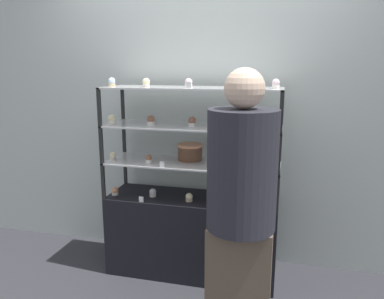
# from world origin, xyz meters

# --- Properties ---
(ground_plane) EXTENTS (20.00, 20.00, 0.00)m
(ground_plane) POSITION_xyz_m (0.00, 0.00, 0.00)
(ground_plane) COLOR #2D2D33
(back_wall) EXTENTS (8.00, 0.05, 2.60)m
(back_wall) POSITION_xyz_m (0.00, 0.36, 1.30)
(back_wall) COLOR #A8B2AD
(back_wall) RESTS_ON ground_plane
(display_base) EXTENTS (1.34, 0.44, 0.64)m
(display_base) POSITION_xyz_m (0.00, 0.00, 0.32)
(display_base) COLOR black
(display_base) RESTS_ON ground_plane
(display_riser_lower) EXTENTS (1.34, 0.44, 0.29)m
(display_riser_lower) POSITION_xyz_m (0.00, 0.00, 0.91)
(display_riser_lower) COLOR black
(display_riser_lower) RESTS_ON display_base
(display_riser_middle) EXTENTS (1.34, 0.44, 0.29)m
(display_riser_middle) POSITION_xyz_m (0.00, 0.00, 1.20)
(display_riser_middle) COLOR black
(display_riser_middle) RESTS_ON display_riser_lower
(display_riser_upper) EXTENTS (1.34, 0.44, 0.29)m
(display_riser_upper) POSITION_xyz_m (0.00, 0.00, 1.48)
(display_riser_upper) COLOR black
(display_riser_upper) RESTS_ON display_riser_middle
(layer_cake_centerpiece) EXTENTS (0.20, 0.20, 0.13)m
(layer_cake_centerpiece) POSITION_xyz_m (-0.03, 0.07, 0.99)
(layer_cake_centerpiece) COLOR brown
(layer_cake_centerpiece) RESTS_ON display_riser_lower
(sheet_cake_frosted) EXTENTS (0.24, 0.14, 0.07)m
(sheet_cake_frosted) POSITION_xyz_m (0.38, -0.01, 1.25)
(sheet_cake_frosted) COLOR #DBBC84
(sheet_cake_frosted) RESTS_ON display_riser_middle
(cupcake_0) EXTENTS (0.05, 0.05, 0.07)m
(cupcake_0) POSITION_xyz_m (-0.62, -0.09, 0.67)
(cupcake_0) COLOR white
(cupcake_0) RESTS_ON display_base
(cupcake_1) EXTENTS (0.05, 0.05, 0.07)m
(cupcake_1) POSITION_xyz_m (-0.31, -0.06, 0.67)
(cupcake_1) COLOR beige
(cupcake_1) RESTS_ON display_base
(cupcake_2) EXTENTS (0.05, 0.05, 0.07)m
(cupcake_2) POSITION_xyz_m (0.00, -0.09, 0.67)
(cupcake_2) COLOR #CCB28C
(cupcake_2) RESTS_ON display_base
(cupcake_3) EXTENTS (0.05, 0.05, 0.07)m
(cupcake_3) POSITION_xyz_m (0.31, -0.06, 0.67)
(cupcake_3) COLOR white
(cupcake_3) RESTS_ON display_base
(cupcake_4) EXTENTS (0.05, 0.05, 0.07)m
(cupcake_4) POSITION_xyz_m (0.60, -0.10, 0.67)
(cupcake_4) COLOR #CCB28C
(cupcake_4) RESTS_ON display_base
(price_tag_0) EXTENTS (0.04, 0.00, 0.04)m
(price_tag_0) POSITION_xyz_m (-0.35, -0.20, 0.66)
(price_tag_0) COLOR white
(price_tag_0) RESTS_ON display_base
(cupcake_5) EXTENTS (0.05, 0.05, 0.07)m
(cupcake_5) POSITION_xyz_m (-0.63, -0.08, 0.96)
(cupcake_5) COLOR beige
(cupcake_5) RESTS_ON display_riser_lower
(cupcake_6) EXTENTS (0.05, 0.05, 0.07)m
(cupcake_6) POSITION_xyz_m (-0.32, -0.11, 0.96)
(cupcake_6) COLOR white
(cupcake_6) RESTS_ON display_riser_lower
(cupcake_7) EXTENTS (0.05, 0.05, 0.07)m
(cupcake_7) POSITION_xyz_m (0.31, -0.04, 0.96)
(cupcake_7) COLOR white
(cupcake_7) RESTS_ON display_riser_lower
(cupcake_8) EXTENTS (0.05, 0.05, 0.07)m
(cupcake_8) POSITION_xyz_m (0.61, -0.05, 0.96)
(cupcake_8) COLOR beige
(cupcake_8) RESTS_ON display_riser_lower
(price_tag_1) EXTENTS (0.04, 0.00, 0.04)m
(price_tag_1) POSITION_xyz_m (-0.18, -0.20, 0.95)
(price_tag_1) COLOR white
(price_tag_1) RESTS_ON display_riser_lower
(cupcake_9) EXTENTS (0.06, 0.06, 0.07)m
(cupcake_9) POSITION_xyz_m (-0.62, -0.09, 1.25)
(cupcake_9) COLOR white
(cupcake_9) RESTS_ON display_riser_middle
(cupcake_10) EXTENTS (0.06, 0.06, 0.07)m
(cupcake_10) POSITION_xyz_m (-0.31, -0.05, 1.25)
(cupcake_10) COLOR white
(cupcake_10) RESTS_ON display_riser_middle
(cupcake_11) EXTENTS (0.06, 0.06, 0.07)m
(cupcake_11) POSITION_xyz_m (0.01, -0.04, 1.25)
(cupcake_11) COLOR white
(cupcake_11) RESTS_ON display_riser_middle
(cupcake_12) EXTENTS (0.06, 0.06, 0.07)m
(cupcake_12) POSITION_xyz_m (0.61, -0.10, 1.25)
(cupcake_12) COLOR #CCB28C
(cupcake_12) RESTS_ON display_riser_middle
(price_tag_2) EXTENTS (0.04, 0.00, 0.04)m
(price_tag_2) POSITION_xyz_m (0.21, -0.20, 1.24)
(price_tag_2) COLOR white
(price_tag_2) RESTS_ON display_riser_middle
(cupcake_13) EXTENTS (0.05, 0.05, 0.07)m
(cupcake_13) POSITION_xyz_m (-0.62, -0.06, 1.54)
(cupcake_13) COLOR #CCB28C
(cupcake_13) RESTS_ON display_riser_upper
(cupcake_14) EXTENTS (0.05, 0.05, 0.07)m
(cupcake_14) POSITION_xyz_m (-0.32, -0.10, 1.54)
(cupcake_14) COLOR beige
(cupcake_14) RESTS_ON display_riser_upper
(cupcake_15) EXTENTS (0.05, 0.05, 0.07)m
(cupcake_15) POSITION_xyz_m (-0.00, -0.10, 1.54)
(cupcake_15) COLOR white
(cupcake_15) RESTS_ON display_riser_upper
(cupcake_16) EXTENTS (0.05, 0.05, 0.07)m
(cupcake_16) POSITION_xyz_m (0.31, -0.08, 1.54)
(cupcake_16) COLOR beige
(cupcake_16) RESTS_ON display_riser_upper
(cupcake_17) EXTENTS (0.05, 0.05, 0.07)m
(cupcake_17) POSITION_xyz_m (0.61, -0.06, 1.54)
(cupcake_17) COLOR white
(cupcake_17) RESTS_ON display_riser_upper
(price_tag_3) EXTENTS (0.04, 0.00, 0.04)m
(price_tag_3) POSITION_xyz_m (0.03, -0.20, 1.52)
(price_tag_3) COLOR white
(price_tag_3) RESTS_ON display_riser_upper
(customer_figure) EXTENTS (0.38, 0.38, 1.65)m
(customer_figure) POSITION_xyz_m (0.47, -0.74, 0.88)
(customer_figure) COLOR brown
(customer_figure) RESTS_ON ground_plane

